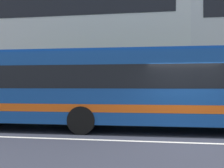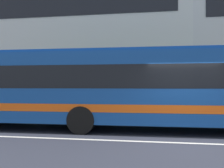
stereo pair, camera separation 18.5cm
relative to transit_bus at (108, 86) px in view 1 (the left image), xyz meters
name	(u,v)px [view 1 (the left image)]	position (x,y,z in m)	size (l,w,h in m)	color
ground_plane	(190,143)	(2.85, -2.08, -1.70)	(160.00, 160.00, 0.00)	#2A2D39
lane_centre_line	(190,143)	(2.85, -2.08, -1.70)	(60.00, 0.16, 0.01)	silver
hedge_row_far	(125,109)	(0.33, 3.34, -1.22)	(15.79, 1.10, 0.97)	#3A7130
apartment_block_left	(51,31)	(-7.60, 13.09, 5.17)	(23.62, 11.70, 13.75)	silver
transit_bus	(108,86)	(0.00, 0.00, 0.00)	(12.56, 2.91, 3.08)	#154693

